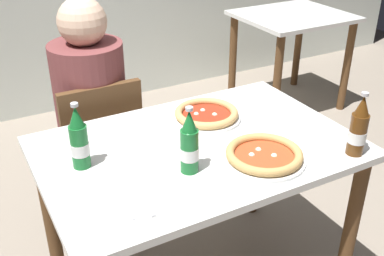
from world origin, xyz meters
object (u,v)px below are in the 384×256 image
object	(u,v)px
dining_table_main	(198,170)
beer_bottle_left	(358,129)
chair_behind_table	(99,148)
pizza_marinara_far	(264,155)
beer_bottle_right	(189,145)
pizza_margherita_near	(206,114)
dining_table_background	(291,34)
napkin_with_cutlery	(137,202)
beer_bottle_center	(79,141)
diner_seated	(94,125)

from	to	relation	value
dining_table_main	beer_bottle_left	xyz separation A→B (m)	(0.48, -0.33, 0.22)
dining_table_main	chair_behind_table	size ratio (longest dim) A/B	1.41
pizza_marinara_far	beer_bottle_right	size ratio (longest dim) A/B	1.22
pizza_margherita_near	pizza_marinara_far	distance (m)	0.39
dining_table_background	napkin_with_cutlery	xyz separation A→B (m)	(-1.94, -1.59, 0.16)
beer_bottle_left	beer_bottle_right	size ratio (longest dim) A/B	1.00
chair_behind_table	napkin_with_cutlery	distance (m)	0.88
beer_bottle_center	dining_table_main	bearing A→B (deg)	-8.96
diner_seated	napkin_with_cutlery	world-z (taller)	diner_seated
beer_bottle_center	pizza_marinara_far	bearing A→B (deg)	-25.37
napkin_with_cutlery	beer_bottle_right	bearing A→B (deg)	18.92
dining_table_main	pizza_margherita_near	distance (m)	0.26
napkin_with_cutlery	chair_behind_table	bearing A→B (deg)	81.13
chair_behind_table	beer_bottle_left	bearing A→B (deg)	126.70
beer_bottle_left	beer_bottle_right	xyz separation A→B (m)	(-0.59, 0.19, 0.00)
pizza_marinara_far	napkin_with_cutlery	xyz separation A→B (m)	(-0.50, -0.01, -0.02)
pizza_margherita_near	beer_bottle_center	xyz separation A→B (m)	(-0.57, -0.11, 0.08)
diner_seated	beer_bottle_center	world-z (taller)	diner_seated
chair_behind_table	beer_bottle_center	size ratio (longest dim) A/B	3.44
diner_seated	beer_bottle_right	world-z (taller)	diner_seated
dining_table_background	beer_bottle_center	size ratio (longest dim) A/B	3.24
diner_seated	beer_bottle_center	bearing A→B (deg)	-110.23
beer_bottle_left	diner_seated	bearing A→B (deg)	125.08
chair_behind_table	beer_bottle_right	world-z (taller)	beer_bottle_right
beer_bottle_right	pizza_margherita_near	bearing A→B (deg)	51.36
dining_table_main	beer_bottle_right	bearing A→B (deg)	-129.11
chair_behind_table	dining_table_background	world-z (taller)	chair_behind_table
dining_table_background	diner_seated	bearing A→B (deg)	-158.72
chair_behind_table	beer_bottle_right	distance (m)	0.84
pizza_margherita_near	beer_bottle_left	xyz separation A→B (m)	(0.34, -0.51, 0.08)
beer_bottle_right	beer_bottle_left	bearing A→B (deg)	-17.85
diner_seated	beer_bottle_right	bearing A→B (deg)	-82.67
dining_table_background	beer_bottle_left	world-z (taller)	beer_bottle_left
pizza_marinara_far	chair_behind_table	bearing A→B (deg)	114.39
pizza_margherita_near	dining_table_background	bearing A→B (deg)	39.24
pizza_margherita_near	napkin_with_cutlery	xyz separation A→B (m)	(-0.49, -0.40, -0.02)
diner_seated	beer_bottle_left	bearing A→B (deg)	-54.92
dining_table_background	napkin_with_cutlery	world-z (taller)	napkin_with_cutlery
pizza_margherita_near	beer_bottle_center	world-z (taller)	beer_bottle_center
napkin_with_cutlery	diner_seated	bearing A→B (deg)	81.62
beer_bottle_center	napkin_with_cutlery	world-z (taller)	beer_bottle_center
beer_bottle_left	pizza_marinara_far	bearing A→B (deg)	159.55
dining_table_background	pizza_marinara_far	distance (m)	2.15
beer_bottle_left	beer_bottle_center	size ratio (longest dim) A/B	1.00
chair_behind_table	pizza_margherita_near	world-z (taller)	chair_behind_table
dining_table_main	beer_bottle_center	xyz separation A→B (m)	(-0.44, 0.07, 0.22)
diner_seated	pizza_marinara_far	xyz separation A→B (m)	(0.37, -0.87, 0.19)
beer_bottle_left	beer_bottle_center	bearing A→B (deg)	156.34
dining_table_main	beer_bottle_right	distance (m)	0.28
dining_table_main	beer_bottle_left	world-z (taller)	beer_bottle_left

